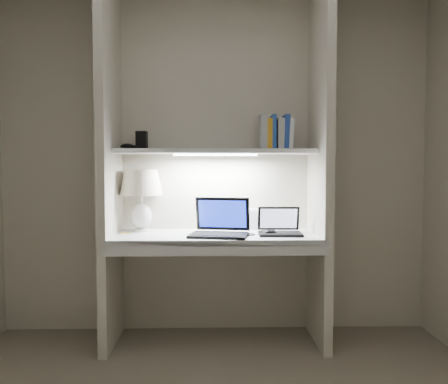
{
  "coord_description": "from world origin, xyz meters",
  "views": [
    {
      "loc": [
        -0.01,
        -1.81,
        1.22
      ],
      "look_at": [
        0.05,
        1.05,
        1.07
      ],
      "focal_mm": 35.0,
      "sensor_mm": 36.0,
      "label": 1
    }
  ],
  "objects_px": {
    "laptop_main": "(220,227)",
    "speaker": "(255,219)",
    "laptop_netbook": "(280,228)",
    "book_row": "(276,133)",
    "table_lamp": "(141,190)"
  },
  "relations": [
    {
      "from": "laptop_main",
      "to": "speaker",
      "type": "xyz_separation_m",
      "value": [
        0.27,
        0.27,
        0.02
      ]
    },
    {
      "from": "laptop_netbook",
      "to": "book_row",
      "type": "xyz_separation_m",
      "value": [
        -0.02,
        0.12,
        0.67
      ]
    },
    {
      "from": "table_lamp",
      "to": "book_row",
      "type": "relative_size",
      "value": 1.83
    },
    {
      "from": "laptop_main",
      "to": "book_row",
      "type": "bearing_deg",
      "value": 31.09
    },
    {
      "from": "table_lamp",
      "to": "laptop_netbook",
      "type": "bearing_deg",
      "value": -9.29
    },
    {
      "from": "table_lamp",
      "to": "book_row",
      "type": "bearing_deg",
      "value": -2.51
    },
    {
      "from": "table_lamp",
      "to": "laptop_netbook",
      "type": "height_order",
      "value": "table_lamp"
    },
    {
      "from": "laptop_netbook",
      "to": "speaker",
      "type": "height_order",
      "value": "laptop_netbook"
    },
    {
      "from": "laptop_main",
      "to": "speaker",
      "type": "bearing_deg",
      "value": 56.11
    },
    {
      "from": "speaker",
      "to": "book_row",
      "type": "xyz_separation_m",
      "value": [
        0.14,
        -0.12,
        0.63
      ]
    },
    {
      "from": "table_lamp",
      "to": "laptop_main",
      "type": "xyz_separation_m",
      "value": [
        0.57,
        -0.19,
        -0.25
      ]
    },
    {
      "from": "table_lamp",
      "to": "laptop_main",
      "type": "distance_m",
      "value": 0.65
    },
    {
      "from": "laptop_main",
      "to": "laptop_netbook",
      "type": "xyz_separation_m",
      "value": [
        0.42,
        0.03,
        -0.01
      ]
    },
    {
      "from": "laptop_netbook",
      "to": "speaker",
      "type": "xyz_separation_m",
      "value": [
        -0.15,
        0.24,
        0.03
      ]
    },
    {
      "from": "laptop_main",
      "to": "laptop_netbook",
      "type": "distance_m",
      "value": 0.42
    }
  ]
}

